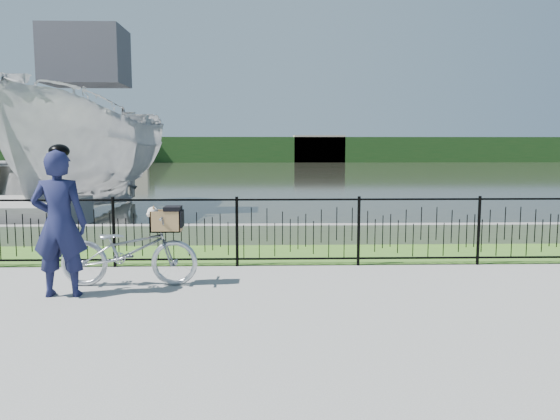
{
  "coord_description": "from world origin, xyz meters",
  "views": [
    {
      "loc": [
        -0.55,
        -7.23,
        1.97
      ],
      "look_at": [
        -0.31,
        1.0,
        1.0
      ],
      "focal_mm": 35.0,
      "sensor_mm": 36.0,
      "label": 1
    }
  ],
  "objects": [
    {
      "name": "boat_near",
      "position": [
        -5.59,
        8.7,
        1.88
      ],
      "size": [
        4.25,
        9.29,
        5.28
      ],
      "color": "#B9B9B9",
      "rests_on": "water"
    },
    {
      "name": "bicycle_rig",
      "position": [
        -2.45,
        0.4,
        0.51
      ],
      "size": [
        1.91,
        0.67,
        1.15
      ],
      "color": "#A9AEB5",
      "rests_on": "ground"
    },
    {
      "name": "far_building_right",
      "position": [
        6.0,
        58.5,
        1.6
      ],
      "size": [
        6.0,
        3.0,
        3.2
      ],
      "primitive_type": "cube",
      "color": "#AEA18C",
      "rests_on": "ground"
    },
    {
      "name": "grass_strip",
      "position": [
        0.0,
        2.6,
        0.0
      ],
      "size": [
        60.0,
        2.0,
        0.01
      ],
      "primitive_type": "cube",
      "color": "#406C22",
      "rests_on": "ground"
    },
    {
      "name": "ground",
      "position": [
        0.0,
        0.0,
        0.0
      ],
      "size": [
        120.0,
        120.0,
        0.0
      ],
      "primitive_type": "plane",
      "color": "gray",
      "rests_on": "ground"
    },
    {
      "name": "far_treeline",
      "position": [
        0.0,
        60.0,
        1.5
      ],
      "size": [
        120.0,
        6.0,
        3.0
      ],
      "primitive_type": "cube",
      "color": "#1F4119",
      "rests_on": "ground"
    },
    {
      "name": "far_building_left",
      "position": [
        -18.0,
        58.0,
        2.0
      ],
      "size": [
        8.0,
        4.0,
        4.0
      ],
      "primitive_type": "cube",
      "color": "#AEA18C",
      "rests_on": "ground"
    },
    {
      "name": "quay_wall",
      "position": [
        0.0,
        3.6,
        0.2
      ],
      "size": [
        60.0,
        0.3,
        0.4
      ],
      "primitive_type": "cube",
      "color": "slate",
      "rests_on": "ground"
    },
    {
      "name": "cyclist",
      "position": [
        -3.22,
        -0.12,
        0.98
      ],
      "size": [
        0.72,
        0.49,
        1.99
      ],
      "color": "#15193B",
      "rests_on": "ground"
    },
    {
      "name": "fence",
      "position": [
        0.0,
        1.6,
        0.58
      ],
      "size": [
        14.0,
        0.06,
        1.15
      ],
      "primitive_type": null,
      "color": "black",
      "rests_on": "ground"
    },
    {
      "name": "water",
      "position": [
        0.0,
        33.0,
        0.0
      ],
      "size": [
        120.0,
        120.0,
        0.0
      ],
      "primitive_type": "plane",
      "color": "#27281E",
      "rests_on": "ground"
    }
  ]
}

